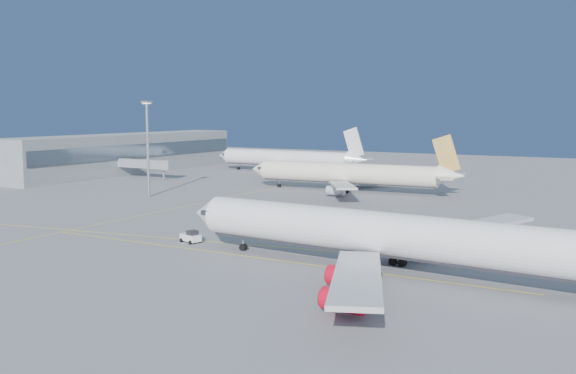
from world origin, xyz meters
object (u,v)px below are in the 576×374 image
at_px(airliner_virgin, 389,235).
at_px(airliner_third, 288,159).
at_px(light_mast, 148,141).
at_px(airliner_etihad, 351,174).
at_px(pushback_tug, 191,237).

xyz_separation_m(airliner_virgin, airliner_third, (-88.45, 128.21, -0.14)).
relative_size(airliner_virgin, light_mast, 2.83).
distance_m(airliner_etihad, light_mast, 59.83).
bearing_deg(airliner_virgin, light_mast, 155.80).
height_order(airliner_virgin, light_mast, light_mast).
xyz_separation_m(airliner_etihad, pushback_tug, (4.39, -82.90, -4.27)).
bearing_deg(airliner_virgin, airliner_third, 128.79).
bearing_deg(airliner_etihad, airliner_virgin, -66.28).
height_order(airliner_virgin, airliner_etihad, airliner_virgin).
distance_m(airliner_third, pushback_tug, 134.47).
bearing_deg(pushback_tug, airliner_etihad, 110.31).
relative_size(airliner_virgin, pushback_tug, 16.74).
distance_m(airliner_etihad, airliner_third, 61.52).
relative_size(airliner_third, light_mast, 2.53).
bearing_deg(airliner_etihad, pushback_tug, -90.14).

